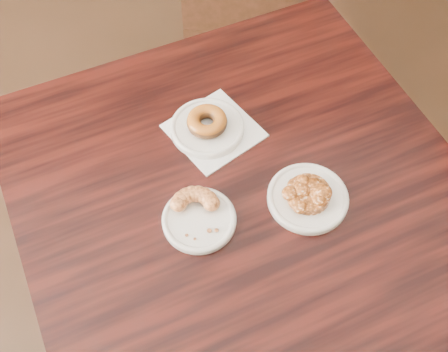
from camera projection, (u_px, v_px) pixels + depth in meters
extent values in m
plane|color=black|center=(256.00, 302.00, 1.82)|extent=(5.00, 5.00, 0.00)
cube|color=black|center=(239.00, 262.00, 1.49)|extent=(1.12, 1.12, 0.75)
cube|color=white|center=(214.00, 131.00, 1.26)|extent=(0.24, 0.24, 0.00)
cylinder|color=white|center=(207.00, 128.00, 1.25)|extent=(0.17, 0.17, 0.01)
cylinder|color=silver|center=(199.00, 220.00, 1.13)|extent=(0.15, 0.15, 0.01)
cylinder|color=silver|center=(308.00, 198.00, 1.15)|extent=(0.17, 0.17, 0.01)
torus|color=#9A5616|center=(207.00, 122.00, 1.23)|extent=(0.09, 0.09, 0.03)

